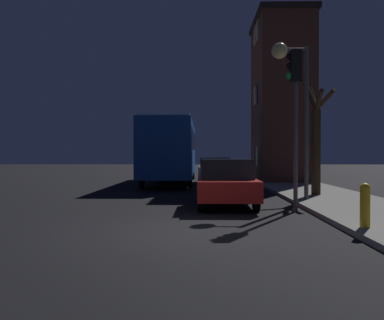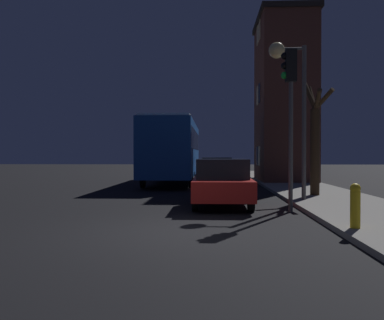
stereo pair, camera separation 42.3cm
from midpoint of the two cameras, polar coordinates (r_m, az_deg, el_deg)
ground_plane at (r=9.03m, az=-1.10°, el=-9.53°), size 120.00×120.00×0.00m
brick_building at (r=25.75m, az=12.64°, el=8.02°), size 3.19×5.41×9.47m
streetlamp at (r=14.72m, az=13.45°, el=10.56°), size 1.24×0.53×5.19m
traffic_light at (r=12.42m, az=13.87°, el=8.30°), size 0.43×0.24×4.54m
bare_tree at (r=16.34m, az=16.80°, el=2.63°), size 0.93×1.60×4.24m
bus at (r=24.17m, az=-1.98°, el=1.80°), size 2.51×11.27×3.44m
car_near_lane at (r=13.53m, az=4.90°, el=-2.87°), size 1.75×4.59×1.47m
car_mid_lane at (r=23.58m, az=3.81°, el=-1.34°), size 1.79×3.97×1.45m
fire_hydrant at (r=9.34m, az=22.16°, el=-5.53°), size 0.21×0.21×0.91m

